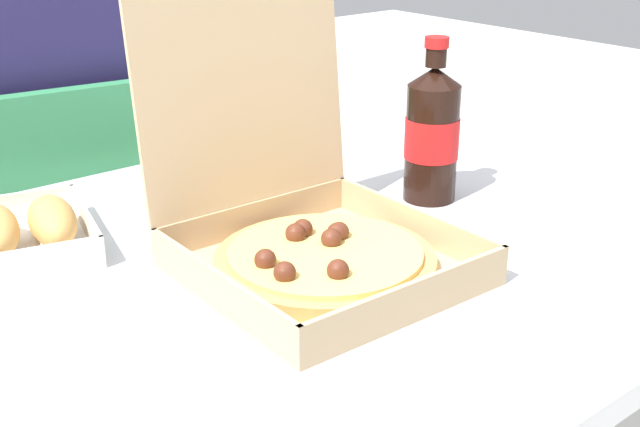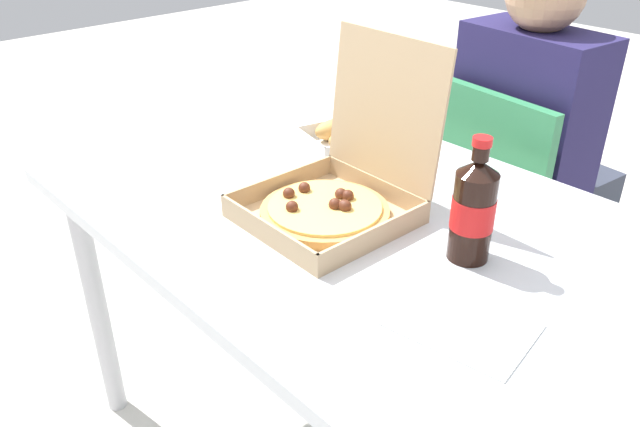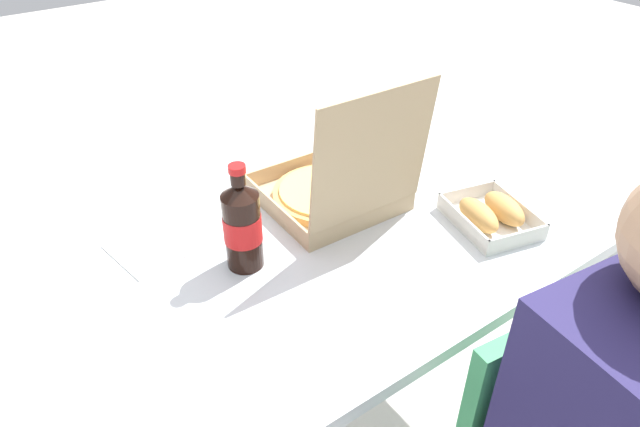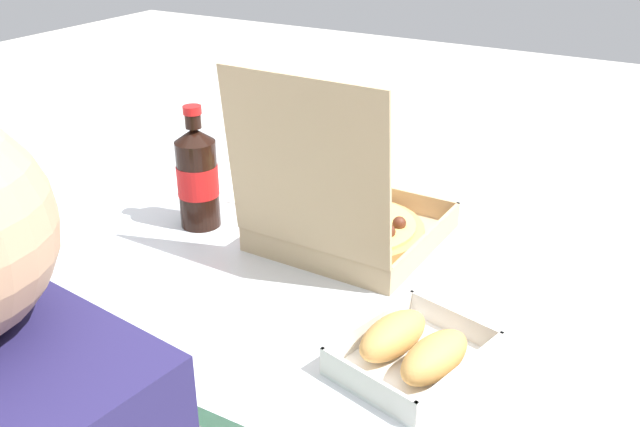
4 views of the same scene
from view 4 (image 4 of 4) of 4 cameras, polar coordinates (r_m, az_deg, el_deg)
dining_table at (r=1.24m, az=-1.33°, el=-5.75°), size 1.36×0.82×0.72m
pizza_box_open at (r=1.19m, az=2.13°, el=-0.53°), size 0.29×0.32×0.33m
bread_side_box at (r=0.92m, az=7.61°, el=-10.92°), size 0.19×0.22×0.06m
cola_bottle at (r=1.26m, az=-9.95°, el=2.98°), size 0.07×0.07×0.22m
paper_menu at (r=1.47m, az=-8.82°, el=2.48°), size 0.23×0.18×0.00m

